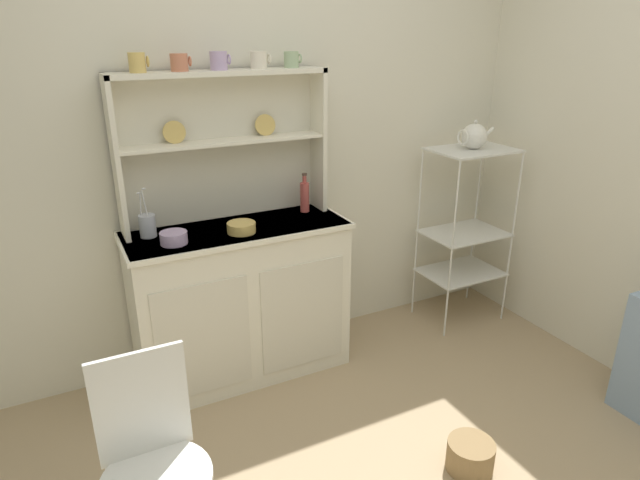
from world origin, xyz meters
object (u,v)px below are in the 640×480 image
object	(u,v)px
bowl_mixing_large	(174,238)
floor_basket	(470,456)
cup_gold_0	(137,63)
hutch_cabinet	(241,300)
wire_chair	(151,452)
porcelain_teapot	(474,136)
hutch_shelf_unit	(221,136)
utensil_jar	(147,225)
bakers_rack	(466,218)
jam_bottle	(305,196)

from	to	relation	value
bowl_mixing_large	floor_basket	bearing A→B (deg)	-48.35
cup_gold_0	hutch_cabinet	bearing A→B (deg)	-18.00
wire_chair	porcelain_teapot	bearing A→B (deg)	40.06
floor_basket	bowl_mixing_large	size ratio (longest dim) A/B	1.60
hutch_cabinet	floor_basket	size ratio (longest dim) A/B	5.59
hutch_shelf_unit	hutch_cabinet	bearing A→B (deg)	-90.00
bowl_mixing_large	cup_gold_0	bearing A→B (deg)	101.85
hutch_shelf_unit	utensil_jar	xyz separation A→B (m)	(-0.43, -0.09, -0.38)
hutch_cabinet	floor_basket	world-z (taller)	hutch_cabinet
wire_chair	bowl_mixing_large	size ratio (longest dim) A/B	6.63
wire_chair	floor_basket	distance (m)	1.37
utensil_jar	bakers_rack	bearing A→B (deg)	-3.82
bowl_mixing_large	jam_bottle	bearing A→B (deg)	11.86
porcelain_teapot	utensil_jar	bearing A→B (deg)	176.18
cup_gold_0	bowl_mixing_large	distance (m)	0.80
floor_basket	utensil_jar	distance (m)	1.82
porcelain_teapot	hutch_shelf_unit	bearing A→B (deg)	171.73
bowl_mixing_large	utensil_jar	xyz separation A→B (m)	(-0.09, 0.15, 0.03)
hutch_cabinet	wire_chair	xyz separation A→B (m)	(-0.66, -1.02, 0.08)
porcelain_teapot	bakers_rack	bearing A→B (deg)	0.00
floor_basket	porcelain_teapot	bearing A→B (deg)	52.24
wire_chair	utensil_jar	xyz separation A→B (m)	(0.24, 1.10, 0.40)
cup_gold_0	bowl_mixing_large	bearing A→B (deg)	-78.15
jam_bottle	porcelain_teapot	bearing A→B (deg)	-7.34
utensil_jar	porcelain_teapot	distance (m)	1.93
jam_bottle	utensil_jar	size ratio (longest dim) A/B	0.86
cup_gold_0	porcelain_teapot	size ratio (longest dim) A/B	0.37
hutch_shelf_unit	bakers_rack	bearing A→B (deg)	-8.26
floor_basket	porcelain_teapot	size ratio (longest dim) A/B	0.85
floor_basket	porcelain_teapot	world-z (taller)	porcelain_teapot
floor_basket	porcelain_teapot	xyz separation A→B (m)	(0.85, 1.10, 1.14)
bowl_mixing_large	utensil_jar	distance (m)	0.18
cup_gold_0	jam_bottle	bearing A→B (deg)	-2.57
hutch_shelf_unit	wire_chair	world-z (taller)	hutch_shelf_unit
bowl_mixing_large	hutch_cabinet	bearing A→B (deg)	12.33
bowl_mixing_large	porcelain_teapot	size ratio (longest dim) A/B	0.53
wire_chair	bowl_mixing_large	xyz separation A→B (m)	(0.33, 0.95, 0.37)
hutch_cabinet	hutch_shelf_unit	xyz separation A→B (m)	(-0.00, 0.17, 0.86)
bakers_rack	utensil_jar	xyz separation A→B (m)	(-1.91, 0.13, 0.22)
hutch_cabinet	utensil_jar	world-z (taller)	utensil_jar
hutch_shelf_unit	floor_basket	size ratio (longest dim) A/B	5.23
hutch_cabinet	cup_gold_0	world-z (taller)	cup_gold_0
wire_chair	cup_gold_0	bearing A→B (deg)	91.64
bowl_mixing_large	jam_bottle	distance (m)	0.78
bakers_rack	wire_chair	bearing A→B (deg)	-155.61
hutch_shelf_unit	bowl_mixing_large	world-z (taller)	hutch_shelf_unit
cup_gold_0	porcelain_teapot	xyz separation A→B (m)	(1.85, -0.17, -0.45)
hutch_cabinet	bowl_mixing_large	xyz separation A→B (m)	(-0.34, -0.07, 0.44)
bakers_rack	cup_gold_0	xyz separation A→B (m)	(-1.86, 0.17, 0.97)
bowl_mixing_large	porcelain_teapot	bearing A→B (deg)	0.75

